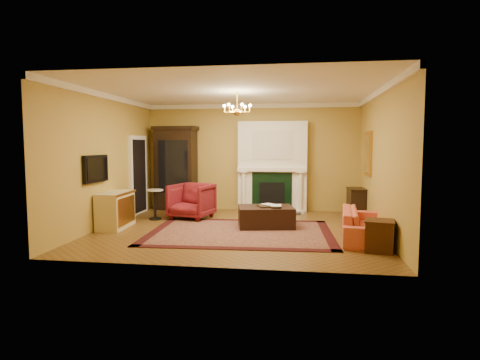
% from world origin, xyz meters
% --- Properties ---
extents(floor, '(6.00, 5.50, 0.02)m').
position_xyz_m(floor, '(0.00, 0.00, -0.01)').
color(floor, brown).
rests_on(floor, ground).
extents(ceiling, '(6.00, 5.50, 0.02)m').
position_xyz_m(ceiling, '(0.00, 0.00, 3.01)').
color(ceiling, white).
rests_on(ceiling, wall_back).
extents(wall_back, '(6.00, 0.02, 3.00)m').
position_xyz_m(wall_back, '(0.00, 2.76, 1.50)').
color(wall_back, '#AF953F').
rests_on(wall_back, floor).
extents(wall_front, '(6.00, 0.02, 3.00)m').
position_xyz_m(wall_front, '(0.00, -2.76, 1.50)').
color(wall_front, '#AF953F').
rests_on(wall_front, floor).
extents(wall_left, '(0.02, 5.50, 3.00)m').
position_xyz_m(wall_left, '(-3.01, 0.00, 1.50)').
color(wall_left, '#AF953F').
rests_on(wall_left, floor).
extents(wall_right, '(0.02, 5.50, 3.00)m').
position_xyz_m(wall_right, '(3.01, 0.00, 1.50)').
color(wall_right, '#AF953F').
rests_on(wall_right, floor).
extents(fireplace, '(1.90, 0.70, 2.50)m').
position_xyz_m(fireplace, '(0.60, 2.57, 1.19)').
color(fireplace, white).
rests_on(fireplace, wall_back).
extents(crown_molding, '(6.00, 5.50, 0.12)m').
position_xyz_m(crown_molding, '(0.00, 0.96, 2.94)').
color(crown_molding, white).
rests_on(crown_molding, ceiling).
extents(doorway, '(0.08, 1.05, 2.10)m').
position_xyz_m(doorway, '(-2.95, 1.70, 1.05)').
color(doorway, white).
rests_on(doorway, wall_left).
extents(tv_panel, '(0.09, 0.95, 0.58)m').
position_xyz_m(tv_panel, '(-2.95, -0.60, 1.35)').
color(tv_panel, black).
rests_on(tv_panel, wall_left).
extents(gilt_mirror, '(0.06, 0.76, 1.05)m').
position_xyz_m(gilt_mirror, '(2.97, 1.40, 1.65)').
color(gilt_mirror, gold).
rests_on(gilt_mirror, wall_right).
extents(chandelier, '(0.63, 0.55, 0.53)m').
position_xyz_m(chandelier, '(-0.00, 0.00, 2.61)').
color(chandelier, gold).
rests_on(chandelier, ceiling).
extents(oriental_rug, '(3.97, 3.05, 0.02)m').
position_xyz_m(oriental_rug, '(0.11, -0.29, 0.01)').
color(oriental_rug, '#3F0D19').
rests_on(oriental_rug, floor).
extents(china_cabinet, '(1.18, 0.62, 2.28)m').
position_xyz_m(china_cabinet, '(-2.15, 2.49, 1.14)').
color(china_cabinet, black).
rests_on(china_cabinet, floor).
extents(wingback_armchair, '(1.13, 1.08, 0.97)m').
position_xyz_m(wingback_armchair, '(-1.34, 1.16, 0.49)').
color(wingback_armchair, maroon).
rests_on(wingback_armchair, floor).
extents(pedestal_table, '(0.42, 0.42, 0.75)m').
position_xyz_m(pedestal_table, '(-2.20, 0.88, 0.44)').
color(pedestal_table, black).
rests_on(pedestal_table, floor).
extents(commode, '(0.56, 1.10, 0.80)m').
position_xyz_m(commode, '(-2.73, -0.18, 0.40)').
color(commode, beige).
rests_on(commode, floor).
extents(coral_sofa, '(0.79, 2.07, 0.79)m').
position_xyz_m(coral_sofa, '(2.60, -0.51, 0.40)').
color(coral_sofa, '#E56A48').
rests_on(coral_sofa, floor).
extents(end_table, '(0.54, 0.54, 0.53)m').
position_xyz_m(end_table, '(2.72, -1.44, 0.26)').
color(end_table, '#3B1F10').
rests_on(end_table, floor).
extents(console_table, '(0.41, 0.68, 0.73)m').
position_xyz_m(console_table, '(2.78, 1.84, 0.37)').
color(console_table, black).
rests_on(console_table, floor).
extents(leather_ottoman, '(1.36, 1.10, 0.45)m').
position_xyz_m(leather_ottoman, '(0.60, 0.37, 0.24)').
color(leather_ottoman, black).
rests_on(leather_ottoman, oriental_rug).
extents(ottoman_tray, '(0.56, 0.50, 0.03)m').
position_xyz_m(ottoman_tray, '(0.66, 0.36, 0.48)').
color(ottoman_tray, black).
rests_on(ottoman_tray, leather_ottoman).
extents(book_a, '(0.18, 0.18, 0.30)m').
position_xyz_m(book_a, '(0.59, 0.31, 0.65)').
color(book_a, gray).
rests_on(book_a, ottoman_tray).
extents(book_b, '(0.23, 0.03, 0.32)m').
position_xyz_m(book_b, '(0.72, 0.25, 0.66)').
color(book_b, gray).
rests_on(book_b, ottoman_tray).
extents(topiary_left, '(0.17, 0.17, 0.47)m').
position_xyz_m(topiary_left, '(-0.14, 2.53, 1.49)').
color(topiary_left, gray).
rests_on(topiary_left, fireplace).
extents(topiary_right, '(0.18, 0.18, 0.47)m').
position_xyz_m(topiary_right, '(1.16, 2.53, 1.49)').
color(topiary_right, gray).
rests_on(topiary_right, fireplace).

